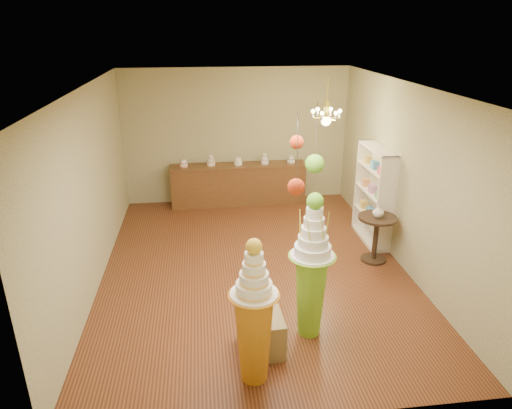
{
  "coord_description": "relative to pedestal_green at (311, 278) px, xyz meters",
  "views": [
    {
      "loc": [
        -0.81,
        -6.78,
        3.86
      ],
      "look_at": [
        0.04,
        0.0,
        1.14
      ],
      "focal_mm": 32.0,
      "sensor_mm": 36.0,
      "label": 1
    }
  ],
  "objects": [
    {
      "name": "floor",
      "position": [
        -0.52,
        1.84,
        -0.83
      ],
      "size": [
        6.5,
        6.5,
        0.0
      ],
      "primitive_type": "plane",
      "color": "#592D18",
      "rests_on": "ground"
    },
    {
      "name": "ceiling",
      "position": [
        -0.52,
        1.84,
        2.17
      ],
      "size": [
        6.5,
        6.5,
        0.0
      ],
      "primitive_type": "plane",
      "rotation": [
        3.14,
        0.0,
        0.0
      ],
      "color": "white",
      "rests_on": "ground"
    },
    {
      "name": "wall_back",
      "position": [
        -0.52,
        5.09,
        0.67
      ],
      "size": [
        5.0,
        0.04,
        3.0
      ],
      "primitive_type": "cube",
      "color": "tan",
      "rests_on": "ground"
    },
    {
      "name": "wall_front",
      "position": [
        -0.52,
        -1.41,
        0.67
      ],
      "size": [
        5.0,
        0.04,
        3.0
      ],
      "primitive_type": "cube",
      "color": "tan",
      "rests_on": "ground"
    },
    {
      "name": "wall_left",
      "position": [
        -3.02,
        1.84,
        0.67
      ],
      "size": [
        0.04,
        6.5,
        3.0
      ],
      "primitive_type": "cube",
      "color": "tan",
      "rests_on": "ground"
    },
    {
      "name": "wall_right",
      "position": [
        1.98,
        1.84,
        0.67
      ],
      "size": [
        0.04,
        6.5,
        3.0
      ],
      "primitive_type": "cube",
      "color": "tan",
      "rests_on": "ground"
    },
    {
      "name": "pedestal_green",
      "position": [
        0.0,
        0.0,
        0.0
      ],
      "size": [
        0.61,
        0.61,
        1.99
      ],
      "rotation": [
        0.0,
        0.0,
        -0.09
      ],
      "color": "#79BC2A",
      "rests_on": "floor"
    },
    {
      "name": "pedestal_orange",
      "position": [
        -0.82,
        -0.74,
        -0.11
      ],
      "size": [
        0.6,
        0.6,
        1.79
      ],
      "rotation": [
        0.0,
        0.0,
        0.16
      ],
      "color": "#C47916",
      "rests_on": "floor"
    },
    {
      "name": "burlap_riser",
      "position": [
        -0.68,
        -0.28,
        -0.58
      ],
      "size": [
        0.56,
        0.56,
        0.49
      ],
      "primitive_type": "cube",
      "rotation": [
        0.0,
        0.0,
        0.04
      ],
      "color": "olive",
      "rests_on": "floor"
    },
    {
      "name": "sideboard",
      "position": [
        -0.52,
        4.81,
        -0.35
      ],
      "size": [
        3.04,
        0.54,
        1.16
      ],
      "color": "brown",
      "rests_on": "floor"
    },
    {
      "name": "shelving_unit",
      "position": [
        1.82,
        2.64,
        0.07
      ],
      "size": [
        0.33,
        1.2,
        1.8
      ],
      "color": "silver",
      "rests_on": "floor"
    },
    {
      "name": "round_table",
      "position": [
        1.58,
        1.81,
        -0.3
      ],
      "size": [
        0.8,
        0.8,
        0.83
      ],
      "rotation": [
        0.0,
        0.0,
        -0.28
      ],
      "color": "black",
      "rests_on": "floor"
    },
    {
      "name": "vase",
      "position": [
        1.58,
        1.81,
        0.1
      ],
      "size": [
        0.24,
        0.24,
        0.2
      ],
      "primitive_type": "imported",
      "rotation": [
        0.0,
        0.0,
        0.35
      ],
      "color": "silver",
      "rests_on": "round_table"
    },
    {
      "name": "pom_red_left",
      "position": [
        -0.34,
        -0.49,
        1.42
      ],
      "size": [
        0.18,
        0.18,
        0.84
      ],
      "color": "#413A2F",
      "rests_on": "ceiling"
    },
    {
      "name": "pom_green_mid",
      "position": [
        0.07,
        0.39,
        1.4
      ],
      "size": [
        0.24,
        0.24,
        0.89
      ],
      "color": "#413A2F",
      "rests_on": "ceiling"
    },
    {
      "name": "pom_red_right",
      "position": [
        -0.3,
        -0.22,
        1.84
      ],
      "size": [
        0.15,
        0.15,
        0.41
      ],
      "color": "#413A2F",
      "rests_on": "ceiling"
    },
    {
      "name": "chandelier",
      "position": [
        0.9,
        2.91,
        1.47
      ],
      "size": [
        0.59,
        0.59,
        0.85
      ],
      "rotation": [
        0.0,
        0.0,
        -0.07
      ],
      "color": "#EACF52",
      "rests_on": "ceiling"
    }
  ]
}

